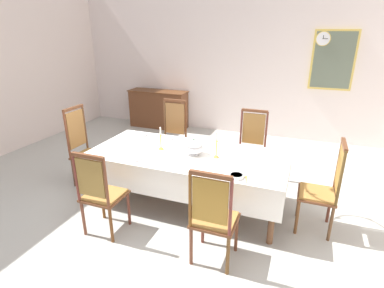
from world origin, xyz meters
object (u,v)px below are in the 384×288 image
(spoon_primary, at_px, (135,134))
(spoon_secondary, at_px, (246,178))
(chair_south_b, at_px, (213,216))
(chair_head_east, at_px, (324,187))
(bowl_far_right, at_px, (135,158))
(bowl_far_left, at_px, (167,138))
(candlestick_east, at_px, (216,148))
(chair_head_west, at_px, (85,147))
(bowl_near_left, at_px, (141,134))
(dining_table, at_px, (188,158))
(chair_north_b, at_px, (251,147))
(mounted_clock, at_px, (323,39))
(candlestick_west, at_px, (161,141))
(soup_tureen, at_px, (194,147))
(chair_north_a, at_px, (173,135))
(chair_south_a, at_px, (100,192))
(sideboard, at_px, (159,109))
(bowl_near_right, at_px, (236,176))
(framed_painting, at_px, (333,60))

(spoon_primary, xyz_separation_m, spoon_secondary, (1.91, -0.85, 0.00))
(chair_south_b, height_order, chair_head_east, chair_head_east)
(bowl_far_right, bearing_deg, bowl_far_left, 87.60)
(candlestick_east, relative_size, spoon_secondary, 1.93)
(chair_head_west, distance_m, bowl_near_left, 0.87)
(dining_table, bearing_deg, bowl_far_left, 141.32)
(chair_south_b, bearing_deg, chair_north_b, 90.00)
(chair_head_west, bearing_deg, spoon_primary, 123.32)
(spoon_primary, relative_size, mounted_clock, 0.64)
(candlestick_west, height_order, spoon_primary, candlestick_west)
(chair_north_b, distance_m, mounted_clock, 2.89)
(dining_table, xyz_separation_m, chair_head_east, (1.69, 0.00, -0.10))
(chair_north_b, xyz_separation_m, candlestick_west, (-1.05, -0.98, 0.29))
(soup_tureen, distance_m, bowl_far_right, 0.76)
(chair_north_a, xyz_separation_m, chair_head_west, (-1.02, -0.99, 0.01))
(mounted_clock, bearing_deg, chair_head_east, -87.22)
(chair_south_a, relative_size, candlestick_east, 3.13)
(dining_table, relative_size, bowl_far_right, 17.50)
(chair_south_b, xyz_separation_m, sideboard, (-2.64, 4.01, -0.10))
(chair_head_east, bearing_deg, chair_south_b, 133.68)
(bowl_near_right, height_order, bowl_far_right, same)
(chair_north_b, xyz_separation_m, bowl_near_right, (0.10, -1.44, 0.19))
(candlestick_west, xyz_separation_m, spoon_primary, (-0.66, 0.42, -0.12))
(candlestick_west, xyz_separation_m, sideboard, (-1.59, 3.02, -0.41))
(soup_tureen, relative_size, mounted_clock, 0.97)
(candlestick_east, distance_m, sideboard, 3.86)
(dining_table, relative_size, chair_north_b, 2.27)
(chair_head_west, distance_m, bowl_far_right, 1.25)
(bowl_far_left, bearing_deg, chair_north_a, 106.50)
(bowl_near_left, xyz_separation_m, bowl_far_left, (0.44, 0.00, -0.00))
(chair_north_b, height_order, spoon_primary, chair_north_b)
(dining_table, distance_m, soup_tureen, 0.20)
(mounted_clock, relative_size, framed_painting, 0.24)
(chair_head_east, height_order, bowl_near_left, chair_head_east)
(dining_table, relative_size, chair_south_a, 2.44)
(bowl_far_left, bearing_deg, chair_north_b, 26.85)
(soup_tureen, distance_m, framed_painting, 3.78)
(chair_south_a, distance_m, mounted_clock, 5.03)
(bowl_near_right, distance_m, framed_painting, 3.98)
(spoon_secondary, bearing_deg, mounted_clock, 65.60)
(chair_head_east, relative_size, bowl_near_left, 6.53)
(bowl_near_left, height_order, sideboard, sideboard)
(chair_south_b, relative_size, bowl_near_right, 6.66)
(spoon_secondary, bearing_deg, framed_painting, 62.14)
(spoon_secondary, bearing_deg, sideboard, 115.29)
(bowl_near_left, xyz_separation_m, spoon_secondary, (1.80, -0.82, -0.02))
(chair_north_a, xyz_separation_m, chair_north_b, (1.33, -0.00, -0.02))
(chair_north_a, distance_m, bowl_far_left, 0.64)
(dining_table, height_order, mounted_clock, mounted_clock)
(chair_north_b, bearing_deg, framed_painting, -115.69)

